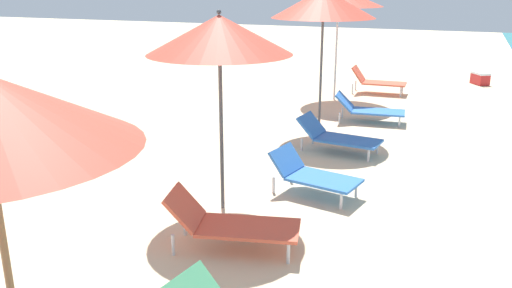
{
  "coord_description": "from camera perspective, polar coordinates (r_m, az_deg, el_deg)",
  "views": [
    {
      "loc": [
        2.77,
        5.1,
        2.95
      ],
      "look_at": [
        0.54,
        10.79,
        1.05
      ],
      "focal_mm": 36.87,
      "sensor_mm": 36.0,
      "label": 1
    }
  ],
  "objects": [
    {
      "name": "cooler_box",
      "position": [
        17.07,
        23.14,
        6.57
      ],
      "size": [
        0.57,
        0.64,
        0.36
      ],
      "color": "red",
      "rests_on": "ground"
    },
    {
      "name": "lounger_fourth_inland",
      "position": [
        6.04,
        -2.87,
        -8.5
      ],
      "size": [
        1.58,
        0.92,
        0.68
      ],
      "rotation": [
        0.0,
        0.0,
        0.23
      ],
      "color": "#D8593F",
      "rests_on": "ground"
    },
    {
      "name": "lounger_fifth_shoreside",
      "position": [
        11.67,
        12.07,
        3.76
      ],
      "size": [
        1.53,
        0.74,
        0.62
      ],
      "rotation": [
        0.0,
        0.0,
        0.1
      ],
      "color": "blue",
      "rests_on": "ground"
    },
    {
      "name": "umbrella_fourth",
      "position": [
        6.62,
        -3.99,
        11.73
      ],
      "size": [
        1.83,
        1.83,
        2.62
      ],
      "color": "#4C4C51",
      "rests_on": "ground"
    },
    {
      "name": "lounger_fourth_shoreside",
      "position": [
        7.57,
        6.16,
        -3.27
      ],
      "size": [
        1.35,
        0.85,
        0.62
      ],
      "rotation": [
        0.0,
        0.0,
        -0.21
      ],
      "color": "blue",
      "rests_on": "ground"
    },
    {
      "name": "umbrella_fifth",
      "position": [
        10.35,
        7.33,
        14.9
      ],
      "size": [
        1.99,
        1.99,
        2.88
      ],
      "color": "#4C4C51",
      "rests_on": "ground"
    },
    {
      "name": "lounger_fifth_inland",
      "position": [
        9.49,
        8.79,
        0.86
      ],
      "size": [
        1.52,
        0.8,
        0.62
      ],
      "rotation": [
        0.0,
        0.0,
        -0.13
      ],
      "color": "blue",
      "rests_on": "ground"
    },
    {
      "name": "lounger_farthest_shoreside",
      "position": [
        14.77,
        12.94,
        6.71
      ],
      "size": [
        1.46,
        0.67,
        0.72
      ],
      "rotation": [
        0.0,
        0.0,
        0.03
      ],
      "color": "#D8593F",
      "rests_on": "ground"
    }
  ]
}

